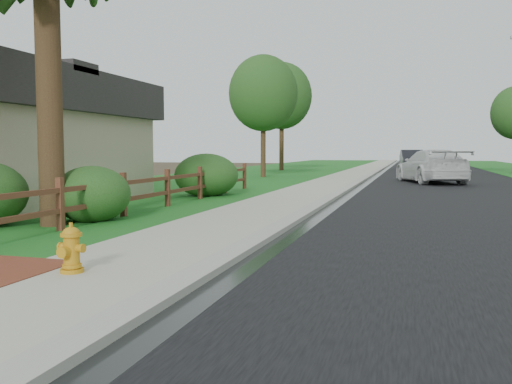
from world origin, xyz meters
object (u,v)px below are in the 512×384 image
(ranch_fence, at_px, (147,189))
(white_suv, at_px, (431,166))
(fire_hydrant, at_px, (71,250))
(dark_car_mid, at_px, (441,160))

(ranch_fence, distance_m, white_suv, 17.18)
(ranch_fence, bearing_deg, white_suv, 64.33)
(fire_hydrant, bearing_deg, ranch_fence, 110.15)
(white_suv, xyz_separation_m, dark_car_mid, (1.08, 13.64, 0.05))
(fire_hydrant, distance_m, white_suv, 22.86)
(ranch_fence, distance_m, dark_car_mid, 30.35)
(fire_hydrant, bearing_deg, white_suv, 77.52)
(dark_car_mid, bearing_deg, ranch_fence, 92.02)
(fire_hydrant, height_order, white_suv, white_suv)
(ranch_fence, distance_m, fire_hydrant, 7.28)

